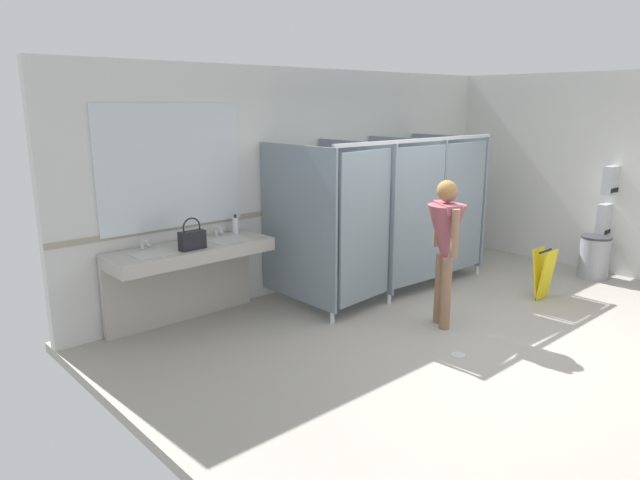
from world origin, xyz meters
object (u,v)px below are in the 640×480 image
Objects in this scene: paper_towel_dispenser_lower at (605,220)px; trash_bin at (594,257)px; handbag at (192,239)px; wet_floor_sign at (543,274)px; soap_dispenser at (236,225)px; paper_towel_dispenser_upper at (612,180)px; person_standing at (445,236)px.

paper_towel_dispenser_lower is 0.57m from trash_bin.
wet_floor_sign is (3.70, -1.94, -0.68)m from handbag.
soap_dispenser reaches higher than trash_bin.
trash_bin is (-0.30, 0.00, -1.03)m from paper_towel_dispenser_upper.
trash_bin is (-0.30, -0.03, -0.48)m from paper_towel_dispenser_lower.
handbag is at bearing 160.10° from paper_towel_dispenser_lower.
paper_towel_dispenser_upper reaches higher than wet_floor_sign.
paper_towel_dispenser_lower is at bearing -19.90° from handbag.
handbag is at bearing 158.67° from trash_bin.
soap_dispenser is at bearing 123.71° from person_standing.
paper_towel_dispenser_upper is at bearing -5.83° from person_standing.
handbag is 1.52× the size of soap_dispenser.
handbag is at bearing 159.77° from paper_towel_dispenser_upper.
paper_towel_dispenser_lower is at bearing 90.00° from paper_towel_dispenser_upper.
paper_towel_dispenser_upper is at bearing -20.23° from handbag.
paper_towel_dispenser_lower is at bearing -26.14° from soap_dispenser.
person_standing is 2.63m from handbag.
person_standing is at bearing 173.60° from trash_bin.
paper_towel_dispenser_upper reaches higher than trash_bin.
person_standing reaches higher than paper_towel_dispenser_lower.
paper_towel_dispenser_upper is 0.67× the size of trash_bin.
paper_towel_dispenser_lower is 3.33m from person_standing.
paper_towel_dispenser_lower is 2.04× the size of soap_dispenser.
soap_dispenser is (-4.62, 2.27, 0.22)m from paper_towel_dispenser_lower.
handbag is (-5.37, 1.98, -0.32)m from paper_towel_dispenser_upper.
paper_towel_dispenser_upper is 0.25× the size of person_standing.
paper_towel_dispenser_upper is at bearing -0.10° from trash_bin.
paper_towel_dispenser_lower reaches higher than trash_bin.
soap_dispenser is at bearing 142.46° from wet_floor_sign.
soap_dispenser is (-4.32, 2.30, 0.70)m from trash_bin.
wet_floor_sign is at bearing -10.45° from person_standing.
person_standing reaches higher than trash_bin.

